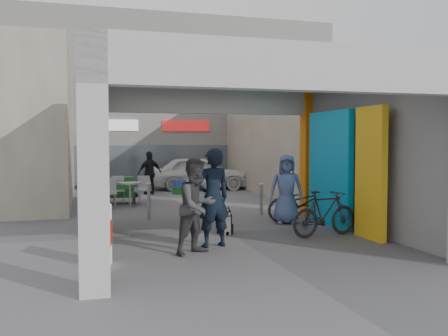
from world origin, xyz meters
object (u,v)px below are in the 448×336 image
object	(u,v)px
border_collie	(226,223)
man_crates	(150,173)
bicycle_rear	(325,213)
white_van	(199,173)
man_elderly	(286,189)
man_back_turned	(197,206)
produce_stand	(117,193)
bicycle_front	(303,203)
cafe_set	(125,195)
man_with_dog	(213,198)

from	to	relation	value
border_collie	man_crates	distance (m)	9.03
bicycle_rear	white_van	xyz separation A→B (m)	(-0.21, 11.19, 0.22)
man_elderly	bicycle_rear	distance (m)	1.87
man_back_turned	produce_stand	bearing A→B (deg)	66.24
produce_stand	bicycle_rear	xyz separation A→B (m)	(3.95, -7.15, 0.16)
border_collie	bicycle_front	size ratio (longest dim) A/B	0.34
produce_stand	white_van	world-z (taller)	white_van
cafe_set	man_elderly	distance (m)	5.92
bicycle_front	bicycle_rear	world-z (taller)	bicycle_rear
cafe_set	bicycle_rear	size ratio (longest dim) A/B	0.92
bicycle_rear	man_elderly	bearing A→B (deg)	-6.94
cafe_set	white_van	distance (m)	5.89
cafe_set	white_van	bearing A→B (deg)	53.16
cafe_set	man_back_turned	distance (m)	7.42
cafe_set	man_with_dog	bearing A→B (deg)	-80.66
bicycle_front	man_elderly	bearing A→B (deg)	110.89
bicycle_rear	man_crates	bearing A→B (deg)	3.44
cafe_set	bicycle_rear	bearing A→B (deg)	-60.02
produce_stand	man_back_turned	xyz separation A→B (m)	(0.91, -8.03, 0.53)
cafe_set	man_crates	xyz separation A→B (m)	(1.22, 3.29, 0.51)
bicycle_rear	white_van	distance (m)	11.19
bicycle_rear	man_back_turned	bearing A→B (deg)	95.15
man_back_turned	man_elderly	size ratio (longest dim) A/B	1.01
man_back_turned	white_van	world-z (taller)	man_back_turned
produce_stand	bicycle_front	bearing A→B (deg)	-28.39
border_collie	man_crates	world-z (taller)	man_crates
man_elderly	bicycle_rear	bearing A→B (deg)	-67.54
man_with_dog	border_collie	bearing A→B (deg)	-129.72
man_back_turned	man_elderly	bearing A→B (deg)	12.69
man_with_dog	man_crates	bearing A→B (deg)	-102.89
cafe_set	white_van	xyz separation A→B (m)	(3.53, 4.71, 0.40)
bicycle_front	white_van	xyz separation A→B (m)	(-0.60, 9.22, 0.24)
white_van	bicycle_rear	bearing A→B (deg)	-171.23
bicycle_front	man_with_dog	bearing A→B (deg)	133.17
man_with_dog	man_crates	world-z (taller)	man_with_dog
produce_stand	man_crates	xyz separation A→B (m)	(1.43, 2.63, 0.50)
border_collie	man_crates	xyz separation A→B (m)	(-0.51, 8.99, 0.59)
border_collie	bicycle_rear	size ratio (longest dim) A/B	0.38
white_van	bicycle_front	bearing A→B (deg)	-168.58
bicycle_front	white_van	size ratio (longest dim) A/B	0.44
cafe_set	man_crates	distance (m)	3.55
man_elderly	bicycle_rear	size ratio (longest dim) A/B	1.04
man_back_turned	cafe_set	bearing A→B (deg)	65.18
produce_stand	border_collie	bearing A→B (deg)	-51.39
produce_stand	bicycle_rear	distance (m)	8.17
man_elderly	man_crates	world-z (taller)	man_elderly
border_collie	man_with_dog	distance (m)	1.50
produce_stand	man_with_dog	xyz separation A→B (m)	(1.34, -7.53, 0.62)
man_crates	white_van	bearing A→B (deg)	-168.12
man_crates	bicycle_front	distance (m)	8.34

